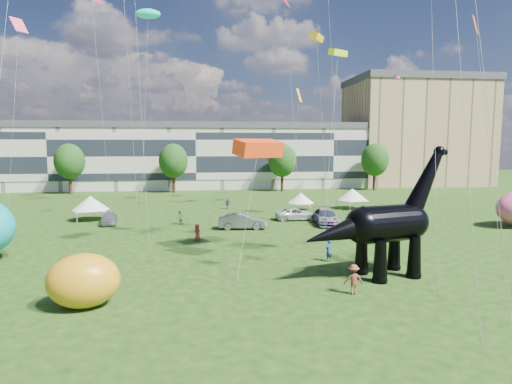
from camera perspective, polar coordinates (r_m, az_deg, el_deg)
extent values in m
plane|color=#16330C|center=(27.81, 6.77, -12.09)|extent=(220.00, 220.00, 0.00)
cube|color=beige|center=(87.68, -7.94, 4.51)|extent=(78.00, 11.00, 12.00)
cube|color=tan|center=(101.78, 20.43, 7.24)|extent=(28.00, 18.00, 22.00)
cylinder|color=#382314|center=(82.43, -23.49, 0.86)|extent=(0.56, 0.56, 3.20)
ellipsoid|color=#14380F|center=(82.16, -23.63, 4.14)|extent=(5.20, 5.20, 6.24)
cylinder|color=#382314|center=(79.16, -10.91, 1.07)|extent=(0.56, 0.56, 3.20)
ellipsoid|color=#14380F|center=(78.87, -10.98, 4.49)|extent=(5.20, 5.20, 6.24)
cylinder|color=#382314|center=(80.23, 3.49, 1.24)|extent=(0.56, 0.56, 3.20)
ellipsoid|color=#14380F|center=(79.94, 3.51, 4.61)|extent=(5.20, 5.20, 6.24)
cylinder|color=#382314|center=(85.29, 15.48, 1.33)|extent=(0.56, 0.56, 3.20)
ellipsoid|color=#14380F|center=(85.02, 15.57, 4.50)|extent=(5.20, 5.20, 6.24)
cone|color=black|center=(28.67, 16.24, -8.88)|extent=(1.15, 1.15, 2.74)
sphere|color=black|center=(29.01, 16.16, -11.18)|extent=(1.00, 1.00, 1.00)
cone|color=black|center=(30.22, 13.89, -8.02)|extent=(1.15, 1.15, 2.74)
sphere|color=black|center=(30.54, 13.83, -10.21)|extent=(1.00, 1.00, 1.00)
cone|color=black|center=(30.38, 20.37, -8.16)|extent=(1.15, 1.15, 2.74)
sphere|color=black|center=(30.70, 20.28, -10.34)|extent=(1.00, 1.00, 1.00)
cone|color=black|center=(31.85, 17.94, -7.41)|extent=(1.15, 1.15, 2.74)
sphere|color=black|center=(32.15, 17.87, -9.49)|extent=(1.00, 1.00, 1.00)
cylinder|color=black|center=(29.74, 17.14, -4.04)|extent=(4.33, 3.36, 2.46)
sphere|color=black|center=(28.59, 14.13, -4.36)|extent=(2.46, 2.46, 2.46)
sphere|color=black|center=(30.96, 19.91, -3.73)|extent=(2.37, 2.37, 2.37)
cone|color=black|center=(31.37, 21.62, 1.19)|extent=(3.67, 2.20, 4.83)
sphere|color=black|center=(32.04, 23.24, 4.98)|extent=(0.77, 0.77, 0.77)
cylinder|color=black|center=(32.23, 23.58, 4.89)|extent=(0.72, 0.55, 0.40)
cone|color=black|center=(27.61, 10.93, -5.31)|extent=(5.15, 3.08, 2.68)
imported|color=#ADACB1|center=(49.87, -19.03, -3.31)|extent=(2.29, 4.27, 1.38)
imported|color=slate|center=(44.58, -1.82, -3.91)|extent=(5.12, 2.13, 1.65)
imported|color=silver|center=(50.05, 5.42, -2.95)|extent=(4.99, 2.37, 1.38)
imported|color=#595960|center=(47.69, 9.31, -3.30)|extent=(2.86, 5.92, 1.66)
cube|color=white|center=(57.11, 5.99, -1.49)|extent=(3.38, 3.38, 0.11)
cone|color=white|center=(57.01, 6.00, -0.77)|extent=(4.28, 4.28, 1.35)
cylinder|color=#999999|center=(56.03, 4.60, -2.14)|extent=(0.05, 0.05, 0.99)
cylinder|color=#999999|center=(55.85, 7.19, -2.20)|extent=(0.05, 0.05, 0.99)
cylinder|color=#999999|center=(58.52, 4.84, -1.78)|extent=(0.05, 0.05, 0.99)
cylinder|color=#999999|center=(58.35, 7.31, -1.83)|extent=(0.05, 0.05, 0.99)
cube|color=white|center=(59.86, 12.71, -1.09)|extent=(3.98, 3.98, 0.13)
cone|color=white|center=(59.76, 12.73, -0.29)|extent=(5.05, 5.05, 1.58)
cylinder|color=#999999|center=(57.89, 12.43, -1.91)|extent=(0.06, 0.06, 1.16)
cylinder|color=#999999|center=(59.71, 14.68, -1.72)|extent=(0.06, 0.06, 1.16)
cylinder|color=#999999|center=(60.24, 10.73, -1.55)|extent=(0.06, 0.06, 1.16)
cylinder|color=#999999|center=(61.99, 12.95, -1.38)|extent=(0.06, 0.06, 1.16)
cube|color=silver|center=(53.13, -21.17, -2.27)|extent=(4.00, 4.00, 0.13)
cone|color=silver|center=(53.02, -21.21, -1.34)|extent=(5.07, 5.07, 1.62)
cylinder|color=#999999|center=(51.72, -22.78, -3.23)|extent=(0.06, 0.06, 1.19)
cylinder|color=#999999|center=(51.78, -19.43, -3.08)|extent=(0.06, 0.06, 1.19)
cylinder|color=#999999|center=(54.70, -22.78, -2.73)|extent=(0.06, 0.06, 1.19)
cylinder|color=#999999|center=(54.77, -19.61, -2.59)|extent=(0.06, 0.06, 1.19)
ellipsoid|color=orange|center=(25.29, -22.00, -10.90)|extent=(4.19, 3.43, 2.96)
imported|color=#355C86|center=(66.31, 20.11, -0.85)|extent=(0.74, 0.61, 1.75)
imported|color=maroon|center=(39.49, -7.83, -5.37)|extent=(0.85, 0.91, 1.57)
imported|color=navy|center=(32.89, 9.67, -7.70)|extent=(0.73, 0.68, 1.68)
imported|color=#5D3374|center=(58.24, -3.84, -1.52)|extent=(0.99, 0.68, 1.57)
imported|color=olive|center=(43.93, 13.81, -4.30)|extent=(0.79, 1.11, 1.57)
imported|color=brown|center=(26.26, 12.88, -11.28)|extent=(1.23, 0.79, 1.79)
imported|color=black|center=(50.85, 14.10, -2.74)|extent=(1.30, 1.68, 1.77)
imported|color=#3B8D38|center=(47.83, -10.14, -3.35)|extent=(0.95, 0.96, 1.56)
plane|color=red|center=(54.94, 3.93, 24.12)|extent=(1.54, 1.77, 1.34)
plane|color=#EBA70C|center=(71.29, 5.79, 12.70)|extent=(1.57, 2.30, 2.19)
cube|color=yellow|center=(58.76, 8.07, 19.77)|extent=(2.39, 2.71, 1.02)
cube|color=#E6407A|center=(79.84, 18.27, 14.37)|extent=(1.54, 1.51, 0.57)
cube|color=#E6FF15|center=(37.16, 10.88, 17.77)|extent=(1.74, 1.43, 0.62)
plane|color=#F1426E|center=(63.80, -29.06, 18.90)|extent=(2.42, 2.64, 1.91)
ellipsoid|color=#0DCFAA|center=(62.93, -14.19, 22.04)|extent=(3.31, 3.39, 1.28)
cube|color=red|center=(34.26, 0.32, 5.86)|extent=(4.29, 3.59, 1.52)
plane|color=#DF540B|center=(33.88, 27.22, 19.22)|extent=(1.08, 1.16, 1.22)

